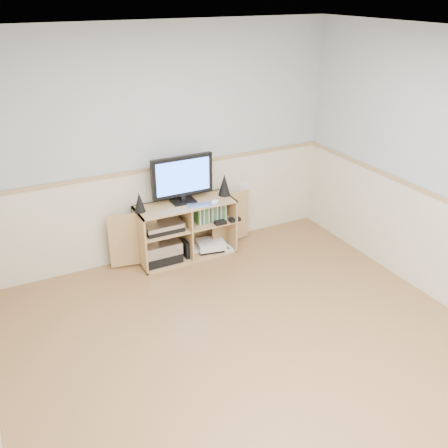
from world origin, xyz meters
The scene contains 11 objects.
room centered at (-0.06, 0.12, 1.22)m, with size 4.04×4.54×2.54m.
media_cabinet centered at (0.15, 2.07, 0.33)m, with size 1.70×0.41×0.65m.
monitor centered at (0.15, 2.06, 0.93)m, with size 0.69×0.18×0.52m.
speaker_left centered at (-0.35, 2.04, 0.76)m, with size 0.12×0.12×0.21m, color black.
speaker_right centered at (0.64, 2.04, 0.77)m, with size 0.14×0.14×0.25m, color black.
keyboard centered at (0.30, 1.88, 0.66)m, with size 0.32×0.13×0.01m, color silver.
mouse centered at (0.45, 1.88, 0.67)m, with size 0.10×0.06×0.04m, color white.
av_components centered at (-0.14, 2.01, 0.22)m, with size 0.51×0.31×0.47m.
game_consoles centered at (0.44, 2.00, 0.07)m, with size 0.46×0.31×0.11m.
game_cases centered at (0.45, 2.00, 0.48)m, with size 0.34×0.14×0.19m, color #3F8C3F.
wall_outlet centered at (1.00, 2.23, 0.60)m, with size 0.12×0.03×0.12m, color white.
Camera 1 is at (-1.73, -2.60, 2.81)m, focal length 40.00 mm.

